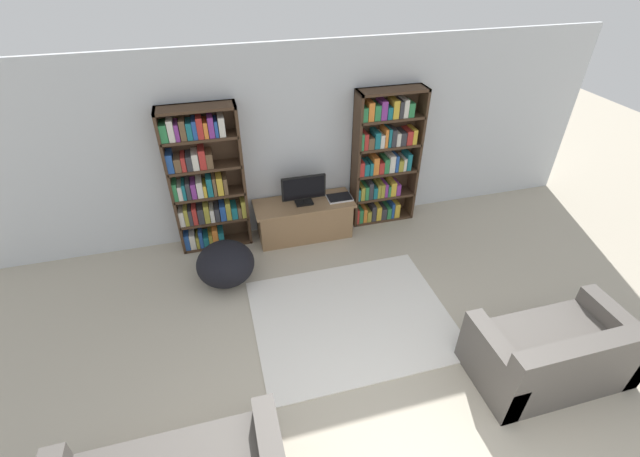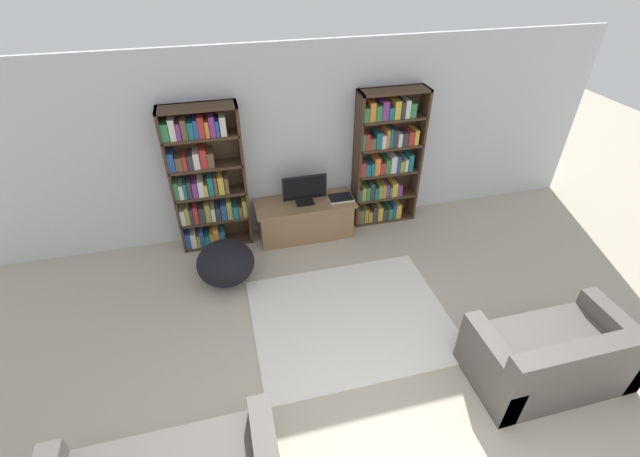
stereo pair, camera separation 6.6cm
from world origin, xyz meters
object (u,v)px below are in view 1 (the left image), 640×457
(bookshelf_right, at_px, (383,160))
(laptop, at_px, (339,198))
(bookshelf_left, at_px, (204,182))
(beanbag_ottoman, at_px, (226,264))
(television, at_px, (304,190))
(tv_stand, at_px, (304,219))
(couch_right_sofa, at_px, (553,354))

(bookshelf_right, bearing_deg, laptop, -166.07)
(bookshelf_left, xyz_separation_m, beanbag_ottoman, (0.11, -0.85, -0.71))
(bookshelf_right, height_order, beanbag_ottoman, bookshelf_right)
(bookshelf_right, bearing_deg, television, -171.99)
(tv_stand, xyz_separation_m, beanbag_ottoman, (-1.17, -0.70, -0.01))
(bookshelf_left, xyz_separation_m, bookshelf_right, (2.49, -0.00, 0.00))
(bookshelf_right, distance_m, tv_stand, 1.41)
(laptop, height_order, beanbag_ottoman, laptop)
(bookshelf_left, bearing_deg, laptop, -5.51)
(television, xyz_separation_m, beanbag_ottoman, (-1.17, -0.68, -0.50))
(bookshelf_left, xyz_separation_m, couch_right_sofa, (3.07, -3.10, -0.69))
(bookshelf_left, bearing_deg, television, -7.57)
(television, bearing_deg, bookshelf_left, 172.43)
(bookshelf_right, bearing_deg, tv_stand, -172.97)
(bookshelf_left, distance_m, tv_stand, 1.47)
(bookshelf_right, height_order, couch_right_sofa, bookshelf_right)
(laptop, relative_size, couch_right_sofa, 0.23)
(couch_right_sofa, bearing_deg, tv_stand, 121.23)
(tv_stand, height_order, couch_right_sofa, couch_right_sofa)
(couch_right_sofa, bearing_deg, bookshelf_left, 134.73)
(tv_stand, bearing_deg, couch_right_sofa, -58.77)
(television, distance_m, beanbag_ottoman, 1.45)
(tv_stand, bearing_deg, laptop, -2.65)
(television, height_order, beanbag_ottoman, television)
(bookshelf_right, bearing_deg, couch_right_sofa, -79.35)
(laptop, bearing_deg, television, 179.71)
(bookshelf_left, height_order, tv_stand, bookshelf_left)
(couch_right_sofa, relative_size, beanbag_ottoman, 2.13)
(television, distance_m, laptop, 0.55)
(laptop, xyz_separation_m, beanbag_ottoman, (-1.69, -0.68, -0.30))
(bookshelf_left, height_order, beanbag_ottoman, bookshelf_left)
(bookshelf_right, height_order, television, bookshelf_right)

